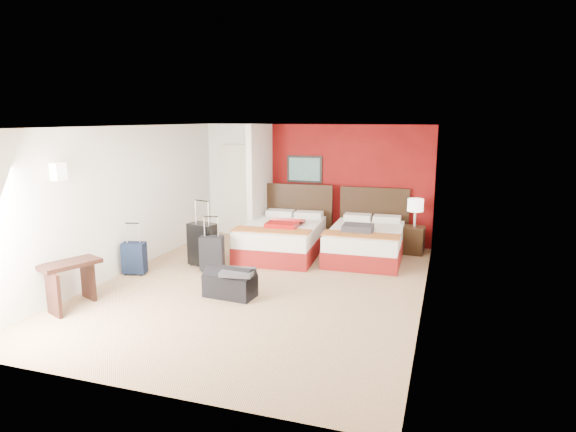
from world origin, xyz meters
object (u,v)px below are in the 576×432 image
at_px(table_lamp, 415,213).
at_px(nightstand, 414,240).
at_px(red_suitcase_open, 285,223).
at_px(bed_right, 365,244).
at_px(suitcase_black, 203,246).
at_px(suitcase_navy, 134,259).
at_px(duffel_bag, 230,284).
at_px(desk, 71,284).
at_px(bed_left, 282,239).
at_px(suitcase_charcoal, 212,255).

bearing_deg(table_lamp, nightstand, 0.00).
bearing_deg(red_suitcase_open, bed_right, 9.54).
height_order(bed_right, suitcase_black, suitcase_black).
distance_m(suitcase_black, suitcase_navy, 1.21).
distance_m(bed_right, duffel_bag, 3.12).
distance_m(suitcase_black, duffel_bag, 1.72).
xyz_separation_m(bed_right, desk, (-3.52, -3.75, 0.04)).
height_order(bed_left, duffel_bag, bed_left).
bearing_deg(table_lamp, suitcase_charcoal, -145.24).
bearing_deg(desk, bed_left, 83.73).
bearing_deg(desk, suitcase_black, 93.29).
distance_m(table_lamp, suitcase_charcoal, 4.00).
distance_m(bed_left, suitcase_charcoal, 1.61).
distance_m(bed_left, bed_right, 1.61).
bearing_deg(suitcase_charcoal, suitcase_black, 127.67).
bearing_deg(bed_left, bed_right, 4.69).
bearing_deg(nightstand, suitcase_black, -146.23).
distance_m(red_suitcase_open, duffel_bag, 2.39).
bearing_deg(suitcase_charcoal, nightstand, 20.85).
bearing_deg(suitcase_navy, duffel_bag, -27.05).
bearing_deg(bed_left, suitcase_navy, -139.21).
xyz_separation_m(bed_right, red_suitcase_open, (-1.49, -0.34, 0.37)).
relative_size(bed_left, duffel_bag, 2.71).
height_order(bed_left, suitcase_navy, bed_left).
relative_size(suitcase_black, suitcase_navy, 1.43).
xyz_separation_m(nightstand, table_lamp, (0.00, 0.00, 0.55)).
bearing_deg(table_lamp, duffel_bag, -126.12).
relative_size(table_lamp, suitcase_charcoal, 0.93).
bearing_deg(nightstand, bed_left, -156.19).
bearing_deg(suitcase_navy, bed_left, 31.07).
xyz_separation_m(bed_right, suitcase_black, (-2.70, -1.39, 0.09)).
xyz_separation_m(bed_left, suitcase_black, (-1.11, -1.15, 0.07)).
distance_m(bed_right, red_suitcase_open, 1.57).
bearing_deg(suitcase_navy, table_lamp, 19.17).
distance_m(table_lamp, suitcase_navy, 5.29).
relative_size(red_suitcase_open, suitcase_charcoal, 1.37).
distance_m(nightstand, table_lamp, 0.55).
distance_m(table_lamp, duffel_bag, 4.16).
distance_m(bed_right, nightstand, 1.06).
distance_m(bed_left, suitcase_navy, 2.80).
relative_size(table_lamp, desk, 0.69).
height_order(suitcase_black, duffel_bag, suitcase_black).
distance_m(nightstand, suitcase_charcoal, 3.96).
xyz_separation_m(suitcase_black, duffel_bag, (1.12, -1.29, -0.19)).
bearing_deg(suitcase_navy, suitcase_charcoal, 12.95).
bearing_deg(suitcase_charcoal, bed_left, 45.40).
xyz_separation_m(red_suitcase_open, duffel_bag, (-0.09, -2.35, -0.47)).
xyz_separation_m(suitcase_charcoal, suitcase_navy, (-1.17, -0.58, -0.03)).
bearing_deg(table_lamp, desk, -134.83).
bearing_deg(nightstand, duffel_bag, -122.15).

